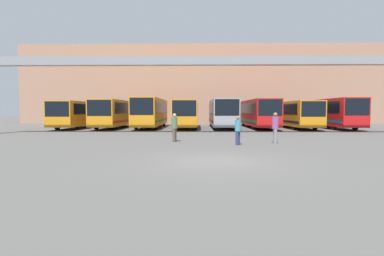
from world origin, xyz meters
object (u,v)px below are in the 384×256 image
Objects in this scene: bus_slot_5 at (257,112)px; pedestrian_near_left at (275,127)px; bus_slot_3 at (186,112)px; bus_slot_4 at (222,112)px; pedestrian_near_right at (238,130)px; bus_slot_6 at (295,113)px; bus_slot_7 at (331,112)px; bus_slot_0 at (79,113)px; bus_slot_2 at (151,111)px; pedestrian_near_center at (174,127)px; bus_slot_1 at (115,112)px.

pedestrian_near_left is at bearing -97.56° from bus_slot_5.
bus_slot_4 is at bearing 10.92° from bus_slot_3.
bus_slot_6 is at bearing -168.18° from pedestrian_near_right.
bus_slot_7 is at bearing 146.66° from pedestrian_near_left.
bus_slot_2 reaches higher than bus_slot_0.
bus_slot_5 reaches higher than bus_slot_0.
bus_slot_6 is (4.08, -0.62, -0.10)m from bus_slot_5.
bus_slot_7 is 6.07× the size of pedestrian_near_center.
bus_slot_1 is 20.58m from pedestrian_near_right.
pedestrian_near_center is at bearing -137.67° from bus_slot_7.
pedestrian_near_center is (-8.35, -15.67, -0.86)m from bus_slot_5.
pedestrian_near_left reaches higher than pedestrian_near_right.
bus_slot_1 is 0.92× the size of bus_slot_4.
bus_slot_1 reaches higher than pedestrian_near_center.
bus_slot_3 is 5.67× the size of pedestrian_near_left.
pedestrian_near_left is (6.17, -0.76, 0.03)m from pedestrian_near_center.
pedestrian_near_left is at bearing -111.60° from bus_slot_6.
bus_slot_1 is 20.40m from bus_slot_6.
bus_slot_2 is at bearing 5.53° from bus_slot_1.
bus_slot_4 is (8.16, 0.09, -0.09)m from bus_slot_2.
bus_slot_6 is at bearing -1.77° from bus_slot_2.
bus_slot_2 is at bearing -116.92° from pedestrian_near_right.
bus_slot_1 is at bearing -178.20° from bus_slot_5.
bus_slot_4 is (16.32, 0.67, 0.11)m from bus_slot_0.
bus_slot_0 is 8.18m from bus_slot_2.
pedestrian_near_right is at bearing -68.37° from pedestrian_near_left.
bus_slot_5 is (20.40, 0.70, 0.10)m from bus_slot_0.
pedestrian_near_right is at bearing -55.11° from bus_slot_1.
bus_slot_1 is at bearing -106.02° from pedestrian_near_right.
bus_slot_0 is 6.00× the size of pedestrian_near_center.
bus_slot_5 is 16.59m from pedestrian_near_left.
bus_slot_0 is at bearing -97.39° from pedestrian_near_right.
bus_slot_3 is at bearing -174.30° from bus_slot_5.
bus_slot_0 is 0.99× the size of bus_slot_7.
pedestrian_near_left is (5.98, -15.61, -0.78)m from bus_slot_3.
bus_slot_4 is at bearing 2.27° from bus_slot_1.
bus_slot_6 is at bearing 0.17° from bus_slot_0.
bus_slot_4 reaches higher than bus_slot_1.
bus_slot_0 is 20.41m from bus_slot_5.
bus_slot_1 is 21.31m from pedestrian_near_left.
bus_slot_5 is at bearing 172.31° from pedestrian_near_left.
pedestrian_near_center is at bearing -90.71° from bus_slot_3.
pedestrian_near_center is (-0.19, -14.85, -0.82)m from bus_slot_3.
bus_slot_4 is (4.08, 0.79, 0.06)m from bus_slot_3.
pedestrian_near_center is at bearing -97.17° from pedestrian_near_left.
bus_slot_4 is 16.53m from pedestrian_near_left.
bus_slot_5 is 1.11× the size of bus_slot_6.
bus_slot_5 is at bearing 5.70° from bus_slot_3.
bus_slot_3 reaches higher than pedestrian_near_center.
pedestrian_near_left is (10.06, -16.31, -0.93)m from bus_slot_2.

